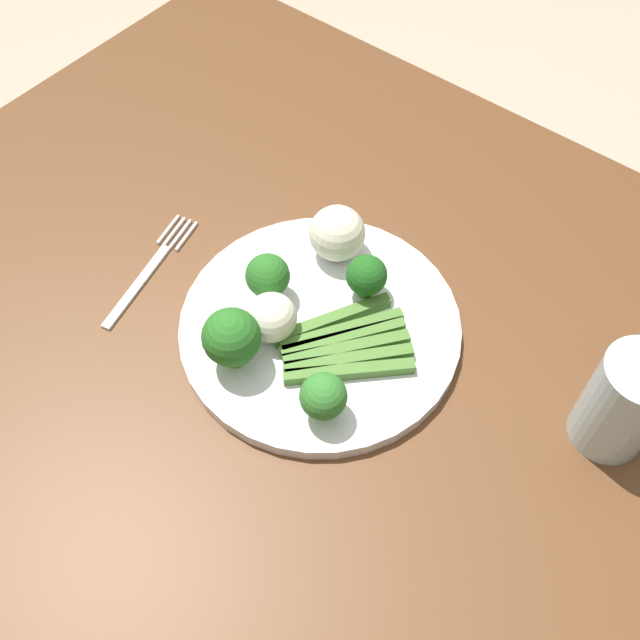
% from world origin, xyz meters
% --- Properties ---
extents(ground_plane, '(6.00, 6.00, 0.02)m').
position_xyz_m(ground_plane, '(0.00, 0.00, -0.01)').
color(ground_plane, '#B7A88E').
extents(dining_table, '(1.13, 0.95, 0.76)m').
position_xyz_m(dining_table, '(0.00, 0.00, 0.65)').
color(dining_table, brown).
rests_on(dining_table, ground_plane).
extents(plate, '(0.29, 0.29, 0.01)m').
position_xyz_m(plate, '(-0.03, 0.06, 0.77)').
color(plate, white).
rests_on(plate, dining_table).
extents(asparagus_bundle, '(0.13, 0.14, 0.01)m').
position_xyz_m(asparagus_bundle, '(0.01, 0.05, 0.78)').
color(asparagus_bundle, '#47752D').
rests_on(asparagus_bundle, plate).
extents(broccoli_front, '(0.06, 0.06, 0.07)m').
position_xyz_m(broccoli_front, '(-0.06, -0.03, 0.82)').
color(broccoli_front, '#568E33').
rests_on(broccoli_front, plate).
extents(broccoli_front_left, '(0.04, 0.04, 0.05)m').
position_xyz_m(broccoli_front_left, '(-0.01, 0.11, 0.81)').
color(broccoli_front_left, '#4C7F2B').
rests_on(broccoli_front_left, plate).
extents(broccoli_back_right, '(0.04, 0.04, 0.05)m').
position_xyz_m(broccoli_back_right, '(0.04, -0.02, 0.81)').
color(broccoli_back_right, '#609E3D').
rests_on(broccoli_back_right, plate).
extents(broccoli_near_center, '(0.05, 0.05, 0.06)m').
position_xyz_m(broccoli_near_center, '(-0.09, 0.05, 0.81)').
color(broccoli_near_center, '#568E33').
rests_on(broccoli_near_center, plate).
extents(cauliflower_outer_edge, '(0.06, 0.06, 0.06)m').
position_xyz_m(cauliflower_outer_edge, '(-0.07, 0.14, 0.81)').
color(cauliflower_outer_edge, silver).
rests_on(cauliflower_outer_edge, plate).
extents(cauliflower_edge, '(0.05, 0.05, 0.05)m').
position_xyz_m(cauliflower_edge, '(-0.06, 0.02, 0.80)').
color(cauliflower_edge, white).
rests_on(cauliflower_edge, plate).
extents(fork, '(0.06, 0.16, 0.00)m').
position_xyz_m(fork, '(-0.22, 0.00, 0.76)').
color(fork, silver).
rests_on(fork, dining_table).
extents(water_glass, '(0.07, 0.07, 0.11)m').
position_xyz_m(water_glass, '(0.25, 0.13, 0.82)').
color(water_glass, silver).
rests_on(water_glass, dining_table).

